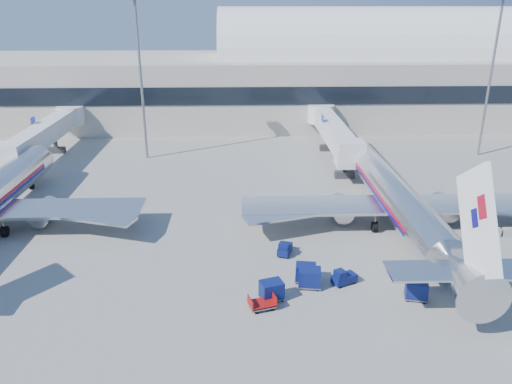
{
  "coord_description": "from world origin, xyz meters",
  "views": [
    {
      "loc": [
        -5.96,
        -41.78,
        21.7
      ],
      "look_at": [
        -4.5,
        6.0,
        3.48
      ],
      "focal_mm": 35.0,
      "sensor_mm": 36.0,
      "label": 1
    }
  ],
  "objects_px": {
    "jetbridge_near": "(332,129)",
    "tug_lead": "(343,277)",
    "cart_solo_near": "(416,290)",
    "airliner_main": "(400,201)",
    "barrier_near": "(485,233)",
    "mast_west": "(139,56)",
    "cart_train_b": "(310,277)",
    "tug_left": "(285,249)",
    "cart_open_red": "(262,304)",
    "mast_east": "(494,54)",
    "tug_right": "(442,271)",
    "cart_train_a": "(306,272)",
    "jetbridge_mid": "(48,131)",
    "cart_train_c": "(272,290)"
  },
  "relations": [
    {
      "from": "cart_open_red",
      "to": "jetbridge_mid",
      "type": "bearing_deg",
      "value": 110.03
    },
    {
      "from": "mast_west",
      "to": "mast_east",
      "type": "xyz_separation_m",
      "value": [
        50.0,
        0.0,
        0.0
      ]
    },
    {
      "from": "airliner_main",
      "to": "barrier_near",
      "type": "height_order",
      "value": "airliner_main"
    },
    {
      "from": "cart_train_b",
      "to": "cart_solo_near",
      "type": "distance_m",
      "value": 8.31
    },
    {
      "from": "tug_lead",
      "to": "cart_train_b",
      "type": "relative_size",
      "value": 1.11
    },
    {
      "from": "jetbridge_near",
      "to": "tug_right",
      "type": "height_order",
      "value": "jetbridge_near"
    },
    {
      "from": "cart_train_b",
      "to": "mast_east",
      "type": "bearing_deg",
      "value": 58.5
    },
    {
      "from": "tug_lead",
      "to": "tug_left",
      "type": "height_order",
      "value": "tug_lead"
    },
    {
      "from": "airliner_main",
      "to": "cart_train_a",
      "type": "relative_size",
      "value": 19.43
    },
    {
      "from": "cart_train_b",
      "to": "jetbridge_mid",
      "type": "bearing_deg",
      "value": 140.29
    },
    {
      "from": "jetbridge_mid",
      "to": "cart_solo_near",
      "type": "bearing_deg",
      "value": -43.31
    },
    {
      "from": "jetbridge_mid",
      "to": "cart_solo_near",
      "type": "xyz_separation_m",
      "value": [
        41.93,
        -39.53,
        -3.12
      ]
    },
    {
      "from": "jetbridge_near",
      "to": "barrier_near",
      "type": "xyz_separation_m",
      "value": [
        10.4,
        -28.81,
        -3.48
      ]
    },
    {
      "from": "cart_train_b",
      "to": "cart_train_a",
      "type": "bearing_deg",
      "value": 111.72
    },
    {
      "from": "mast_west",
      "to": "jetbridge_near",
      "type": "bearing_deg",
      "value": 1.68
    },
    {
      "from": "cart_solo_near",
      "to": "cart_open_red",
      "type": "bearing_deg",
      "value": -162.63
    },
    {
      "from": "airliner_main",
      "to": "cart_solo_near",
      "type": "relative_size",
      "value": 18.87
    },
    {
      "from": "jetbridge_near",
      "to": "tug_lead",
      "type": "distance_m",
      "value": 37.67
    },
    {
      "from": "jetbridge_mid",
      "to": "tug_left",
      "type": "height_order",
      "value": "jetbridge_mid"
    },
    {
      "from": "airliner_main",
      "to": "tug_lead",
      "type": "height_order",
      "value": "airliner_main"
    },
    {
      "from": "cart_open_red",
      "to": "mast_west",
      "type": "bearing_deg",
      "value": 94.91
    },
    {
      "from": "barrier_near",
      "to": "cart_open_red",
      "type": "distance_m",
      "value": 25.33
    },
    {
      "from": "mast_west",
      "to": "mast_east",
      "type": "bearing_deg",
      "value": 0.0
    },
    {
      "from": "mast_west",
      "to": "cart_open_red",
      "type": "bearing_deg",
      "value": -68.64
    },
    {
      "from": "jetbridge_near",
      "to": "barrier_near",
      "type": "relative_size",
      "value": 9.17
    },
    {
      "from": "tug_right",
      "to": "mast_west",
      "type": "bearing_deg",
      "value": 156.11
    },
    {
      "from": "mast_east",
      "to": "tug_right",
      "type": "distance_m",
      "value": 42.85
    },
    {
      "from": "cart_train_c",
      "to": "mast_west",
      "type": "bearing_deg",
      "value": 94.28
    },
    {
      "from": "mast_east",
      "to": "tug_lead",
      "type": "relative_size",
      "value": 10.01
    },
    {
      "from": "tug_left",
      "to": "barrier_near",
      "type": "bearing_deg",
      "value": -61.93
    },
    {
      "from": "airliner_main",
      "to": "tug_left",
      "type": "xyz_separation_m",
      "value": [
        -12.09,
        -5.58,
        -2.33
      ]
    },
    {
      "from": "tug_left",
      "to": "cart_train_b",
      "type": "xyz_separation_m",
      "value": [
        1.56,
        -5.65,
        0.27
      ]
    },
    {
      "from": "jetbridge_mid",
      "to": "tug_right",
      "type": "height_order",
      "value": "jetbridge_mid"
    },
    {
      "from": "tug_lead",
      "to": "tug_left",
      "type": "distance_m",
      "value": 6.85
    },
    {
      "from": "mast_east",
      "to": "cart_train_a",
      "type": "xyz_separation_m",
      "value": [
        -30.74,
        -35.84,
        -13.97
      ]
    },
    {
      "from": "tug_right",
      "to": "tug_left",
      "type": "bearing_deg",
      "value": -173.99
    },
    {
      "from": "jetbridge_mid",
      "to": "tug_lead",
      "type": "xyz_separation_m",
      "value": [
        36.7,
        -37.15,
        -3.33
      ]
    },
    {
      "from": "jetbridge_mid",
      "to": "tug_left",
      "type": "distance_m",
      "value": 45.51
    },
    {
      "from": "airliner_main",
      "to": "mast_west",
      "type": "xyz_separation_m",
      "value": [
        -30.0,
        25.49,
        11.87
      ]
    },
    {
      "from": "tug_left",
      "to": "tug_lead",
      "type": "bearing_deg",
      "value": -120.78
    },
    {
      "from": "airliner_main",
      "to": "barrier_near",
      "type": "xyz_separation_m",
      "value": [
        8.0,
        -2.51,
        -2.48
      ]
    },
    {
      "from": "jetbridge_near",
      "to": "mast_west",
      "type": "relative_size",
      "value": 1.22
    },
    {
      "from": "jetbridge_mid",
      "to": "tug_lead",
      "type": "relative_size",
      "value": 12.18
    },
    {
      "from": "mast_west",
      "to": "tug_lead",
      "type": "xyz_separation_m",
      "value": [
        22.3,
        -36.34,
        -14.19
      ]
    },
    {
      "from": "tug_lead",
      "to": "cart_solo_near",
      "type": "relative_size",
      "value": 1.14
    },
    {
      "from": "tug_lead",
      "to": "cart_solo_near",
      "type": "bearing_deg",
      "value": -50.29
    },
    {
      "from": "tug_left",
      "to": "cart_train_a",
      "type": "xyz_separation_m",
      "value": [
        1.35,
        -4.76,
        0.22
      ]
    },
    {
      "from": "mast_east",
      "to": "barrier_near",
      "type": "xyz_separation_m",
      "value": [
        -12.0,
        -28.0,
        -14.34
      ]
    },
    {
      "from": "cart_solo_near",
      "to": "cart_open_red",
      "type": "xyz_separation_m",
      "value": [
        -12.02,
        -0.92,
        -0.43
      ]
    },
    {
      "from": "tug_right",
      "to": "cart_train_a",
      "type": "relative_size",
      "value": 1.2
    }
  ]
}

